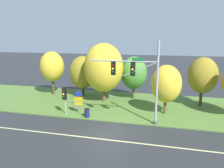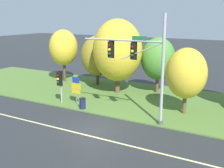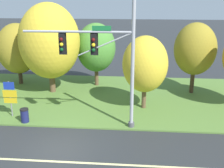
{
  "view_description": "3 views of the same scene",
  "coord_description": "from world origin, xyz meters",
  "px_view_note": "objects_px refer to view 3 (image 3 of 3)",
  "views": [
    {
      "loc": [
        4.66,
        -17.21,
        8.41
      ],
      "look_at": [
        -0.61,
        4.24,
        3.5
      ],
      "focal_mm": 35.0,
      "sensor_mm": 36.0,
      "label": 1
    },
    {
      "loc": [
        10.32,
        -15.63,
        7.87
      ],
      "look_at": [
        -0.21,
        3.17,
        2.55
      ],
      "focal_mm": 45.0,
      "sensor_mm": 36.0,
      "label": 2
    },
    {
      "loc": [
        4.16,
        -13.3,
        8.22
      ],
      "look_at": [
        2.71,
        3.76,
        2.63
      ],
      "focal_mm": 45.0,
      "sensor_mm": 36.0,
      "label": 3
    }
  ],
  "objects_px": {
    "route_sign_post": "(10,95)",
    "tree_tall_centre": "(145,64)",
    "tree_mid_verge": "(96,48)",
    "tree_behind_signpost": "(50,41)",
    "tree_left_of_mast": "(18,49)",
    "trash_bin": "(25,115)",
    "traffic_signal_mast": "(104,56)",
    "tree_right_far": "(195,49)"
  },
  "relations": [
    {
      "from": "tree_mid_verge",
      "to": "tree_tall_centre",
      "type": "xyz_separation_m",
      "value": [
        4.19,
        -5.02,
        -0.18
      ]
    },
    {
      "from": "traffic_signal_mast",
      "to": "tree_right_far",
      "type": "bearing_deg",
      "value": 45.85
    },
    {
      "from": "tree_mid_verge",
      "to": "tree_tall_centre",
      "type": "relative_size",
      "value": 1.06
    },
    {
      "from": "tree_tall_centre",
      "to": "tree_right_far",
      "type": "bearing_deg",
      "value": 41.67
    },
    {
      "from": "tree_right_far",
      "to": "tree_mid_verge",
      "type": "bearing_deg",
      "value": 170.87
    },
    {
      "from": "trash_bin",
      "to": "traffic_signal_mast",
      "type": "bearing_deg",
      "value": -1.03
    },
    {
      "from": "traffic_signal_mast",
      "to": "tree_tall_centre",
      "type": "xyz_separation_m",
      "value": [
        2.55,
        3.2,
        -1.26
      ]
    },
    {
      "from": "traffic_signal_mast",
      "to": "tree_behind_signpost",
      "type": "bearing_deg",
      "value": 130.12
    },
    {
      "from": "traffic_signal_mast",
      "to": "tree_mid_verge",
      "type": "distance_m",
      "value": 8.45
    },
    {
      "from": "tree_mid_verge",
      "to": "route_sign_post",
      "type": "bearing_deg",
      "value": -123.68
    },
    {
      "from": "tree_behind_signpost",
      "to": "tree_right_far",
      "type": "bearing_deg",
      "value": 3.59
    },
    {
      "from": "tree_left_of_mast",
      "to": "tree_tall_centre",
      "type": "xyz_separation_m",
      "value": [
        11.33,
        -4.87,
        0.01
      ]
    },
    {
      "from": "route_sign_post",
      "to": "tree_right_far",
      "type": "distance_m",
      "value": 14.65
    },
    {
      "from": "tree_behind_signpost",
      "to": "tree_tall_centre",
      "type": "height_order",
      "value": "tree_behind_signpost"
    },
    {
      "from": "route_sign_post",
      "to": "trash_bin",
      "type": "distance_m",
      "value": 1.83
    },
    {
      "from": "tree_mid_verge",
      "to": "trash_bin",
      "type": "distance_m",
      "value": 9.4
    },
    {
      "from": "tree_behind_signpost",
      "to": "tree_mid_verge",
      "type": "distance_m",
      "value": 4.19
    },
    {
      "from": "trash_bin",
      "to": "tree_mid_verge",
      "type": "bearing_deg",
      "value": 65.86
    },
    {
      "from": "tree_mid_verge",
      "to": "tree_behind_signpost",
      "type": "bearing_deg",
      "value": -149.46
    },
    {
      "from": "tree_mid_verge",
      "to": "trash_bin",
      "type": "bearing_deg",
      "value": -114.14
    },
    {
      "from": "tree_behind_signpost",
      "to": "trash_bin",
      "type": "relative_size",
      "value": 8.0
    },
    {
      "from": "traffic_signal_mast",
      "to": "trash_bin",
      "type": "relative_size",
      "value": 8.5
    },
    {
      "from": "tree_left_of_mast",
      "to": "tree_mid_verge",
      "type": "distance_m",
      "value": 7.14
    },
    {
      "from": "route_sign_post",
      "to": "trash_bin",
      "type": "height_order",
      "value": "route_sign_post"
    },
    {
      "from": "tree_left_of_mast",
      "to": "tree_behind_signpost",
      "type": "relative_size",
      "value": 0.75
    },
    {
      "from": "route_sign_post",
      "to": "tree_tall_centre",
      "type": "distance_m",
      "value": 9.51
    },
    {
      "from": "tree_left_of_mast",
      "to": "traffic_signal_mast",
      "type": "bearing_deg",
      "value": -42.59
    },
    {
      "from": "route_sign_post",
      "to": "tree_behind_signpost",
      "type": "relative_size",
      "value": 0.34
    },
    {
      "from": "tree_left_of_mast",
      "to": "tree_tall_centre",
      "type": "distance_m",
      "value": 12.33
    },
    {
      "from": "tree_tall_centre",
      "to": "trash_bin",
      "type": "xyz_separation_m",
      "value": [
        -7.83,
        -3.11,
        -2.82
      ]
    },
    {
      "from": "tree_left_of_mast",
      "to": "tree_mid_verge",
      "type": "xyz_separation_m",
      "value": [
        7.14,
        0.15,
        0.19
      ]
    },
    {
      "from": "tree_tall_centre",
      "to": "tree_right_far",
      "type": "relative_size",
      "value": 0.9
    },
    {
      "from": "traffic_signal_mast",
      "to": "route_sign_post",
      "type": "relative_size",
      "value": 3.14
    },
    {
      "from": "trash_bin",
      "to": "tree_tall_centre",
      "type": "bearing_deg",
      "value": 21.64
    },
    {
      "from": "traffic_signal_mast",
      "to": "tree_right_far",
      "type": "height_order",
      "value": "traffic_signal_mast"
    },
    {
      "from": "tree_mid_verge",
      "to": "tree_right_far",
      "type": "bearing_deg",
      "value": -9.13
    },
    {
      "from": "route_sign_post",
      "to": "tree_tall_centre",
      "type": "xyz_separation_m",
      "value": [
        9.07,
        2.3,
        1.74
      ]
    },
    {
      "from": "tree_left_of_mast",
      "to": "tree_mid_verge",
      "type": "relative_size",
      "value": 0.99
    },
    {
      "from": "route_sign_post",
      "to": "traffic_signal_mast",
      "type": "bearing_deg",
      "value": -7.91
    },
    {
      "from": "traffic_signal_mast",
      "to": "trash_bin",
      "type": "xyz_separation_m",
      "value": [
        -5.29,
        0.09,
        -4.09
      ]
    },
    {
      "from": "tree_left_of_mast",
      "to": "tree_behind_signpost",
      "type": "height_order",
      "value": "tree_behind_signpost"
    },
    {
      "from": "tree_behind_signpost",
      "to": "tree_left_of_mast",
      "type": "bearing_deg",
      "value": 151.83
    }
  ]
}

